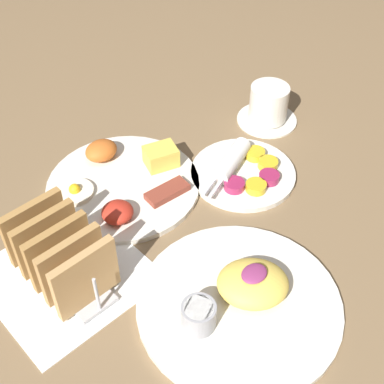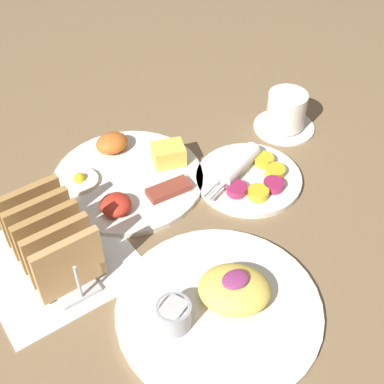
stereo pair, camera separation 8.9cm
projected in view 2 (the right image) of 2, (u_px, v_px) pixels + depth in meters
name	position (u px, v px, depth m)	size (l,w,h in m)	color
ground_plane	(195.00, 234.00, 0.86)	(3.00, 3.00, 0.00)	brown
napkin_flat	(57.00, 261.00, 0.82)	(0.22, 0.22, 0.00)	white
plate_breakfast	(128.00, 175.00, 0.94)	(0.27, 0.27, 0.05)	silver
plate_condiments	(248.00, 176.00, 0.94)	(0.20, 0.19, 0.04)	silver
plate_foreground	(220.00, 304.00, 0.75)	(0.29, 0.29, 0.06)	silver
toast_rack	(51.00, 239.00, 0.78)	(0.10, 0.18, 0.10)	#B7B7BC
coffee_cup	(286.00, 113.00, 1.04)	(0.12, 0.12, 0.08)	silver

